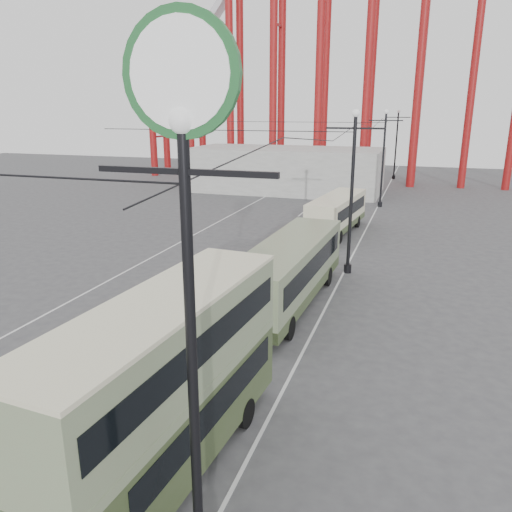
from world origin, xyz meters
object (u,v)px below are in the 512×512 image
(pedestrian, at_px, (215,342))
(single_decker_green, at_px, (290,270))
(lamp_post_near, at_px, (185,198))
(single_decker_cream, at_px, (337,212))
(double_decker_bus, at_px, (166,380))

(pedestrian, bearing_deg, single_decker_green, -139.16)
(lamp_post_near, bearing_deg, single_decker_cream, 94.28)
(lamp_post_near, bearing_deg, double_decker_bus, 128.31)
(single_decker_green, distance_m, pedestrian, 6.87)
(double_decker_bus, bearing_deg, pedestrian, 105.40)
(double_decker_bus, relative_size, single_decker_green, 0.81)
(single_decker_green, xyz_separation_m, pedestrian, (-1.11, -6.71, -0.91))
(lamp_post_near, distance_m, single_decker_cream, 31.37)
(lamp_post_near, bearing_deg, pedestrian, 110.60)
(pedestrian, bearing_deg, single_decker_cream, -131.92)
(single_decker_cream, bearing_deg, pedestrian, -86.07)
(lamp_post_near, distance_m, single_decker_green, 16.35)
(lamp_post_near, relative_size, double_decker_bus, 1.16)
(lamp_post_near, xyz_separation_m, single_decker_cream, (-2.30, 30.66, -6.23))
(double_decker_bus, xyz_separation_m, pedestrian, (-1.16, 5.84, -1.86))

